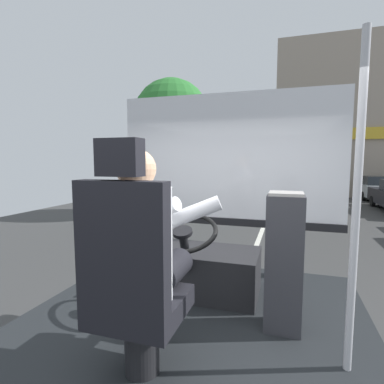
{
  "coord_description": "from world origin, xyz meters",
  "views": [
    {
      "loc": [
        0.65,
        -1.76,
        2.02
      ],
      "look_at": [
        -0.19,
        0.89,
        1.72
      ],
      "focal_mm": 28.3,
      "sensor_mm": 36.0,
      "label": 1
    }
  ],
  "objects_px": {
    "steering_console": "(197,269)",
    "fare_box": "(284,262)",
    "parked_car_silver": "(377,187)",
    "driver_seat": "(133,284)",
    "bus_driver": "(142,243)",
    "handrail_pole": "(356,207)"
  },
  "relations": [
    {
      "from": "fare_box",
      "to": "parked_car_silver",
      "type": "distance_m",
      "value": 16.34
    },
    {
      "from": "fare_box",
      "to": "parked_car_silver",
      "type": "relative_size",
      "value": 0.26
    },
    {
      "from": "driver_seat",
      "to": "steering_console",
      "type": "distance_m",
      "value": 1.22
    },
    {
      "from": "driver_seat",
      "to": "bus_driver",
      "type": "bearing_deg",
      "value": 90.0
    },
    {
      "from": "fare_box",
      "to": "parked_car_silver",
      "type": "height_order",
      "value": "fare_box"
    },
    {
      "from": "handrail_pole",
      "to": "steering_console",
      "type": "bearing_deg",
      "value": 147.72
    },
    {
      "from": "steering_console",
      "to": "fare_box",
      "type": "bearing_deg",
      "value": -26.58
    },
    {
      "from": "driver_seat",
      "to": "handrail_pole",
      "type": "bearing_deg",
      "value": 22.28
    },
    {
      "from": "handrail_pole",
      "to": "parked_car_silver",
      "type": "bearing_deg",
      "value": 75.68
    },
    {
      "from": "driver_seat",
      "to": "handrail_pole",
      "type": "xyz_separation_m",
      "value": [
        1.13,
        0.46,
        0.4
      ]
    },
    {
      "from": "handrail_pole",
      "to": "parked_car_silver",
      "type": "xyz_separation_m",
      "value": [
        4.09,
        16.03,
        -1.15
      ]
    },
    {
      "from": "steering_console",
      "to": "parked_car_silver",
      "type": "distance_m",
      "value": 16.19
    },
    {
      "from": "driver_seat",
      "to": "parked_car_silver",
      "type": "height_order",
      "value": "driver_seat"
    },
    {
      "from": "fare_box",
      "to": "steering_console",
      "type": "bearing_deg",
      "value": 153.42
    },
    {
      "from": "handrail_pole",
      "to": "fare_box",
      "type": "height_order",
      "value": "handrail_pole"
    },
    {
      "from": "driver_seat",
      "to": "bus_driver",
      "type": "xyz_separation_m",
      "value": [
        -0.0,
        0.11,
        0.19
      ]
    },
    {
      "from": "parked_car_silver",
      "to": "bus_driver",
      "type": "bearing_deg",
      "value": -107.68
    },
    {
      "from": "fare_box",
      "to": "parked_car_silver",
      "type": "xyz_separation_m",
      "value": [
        4.46,
        15.7,
        -0.68
      ]
    },
    {
      "from": "steering_console",
      "to": "handrail_pole",
      "type": "distance_m",
      "value": 1.52
    },
    {
      "from": "driver_seat",
      "to": "parked_car_silver",
      "type": "relative_size",
      "value": 0.34
    },
    {
      "from": "driver_seat",
      "to": "parked_car_silver",
      "type": "bearing_deg",
      "value": 72.44
    },
    {
      "from": "bus_driver",
      "to": "handrail_pole",
      "type": "relative_size",
      "value": 0.43
    }
  ]
}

